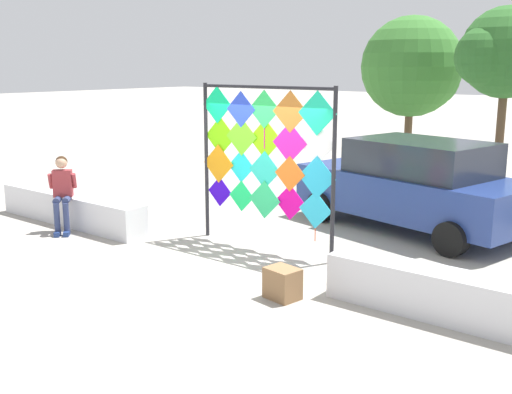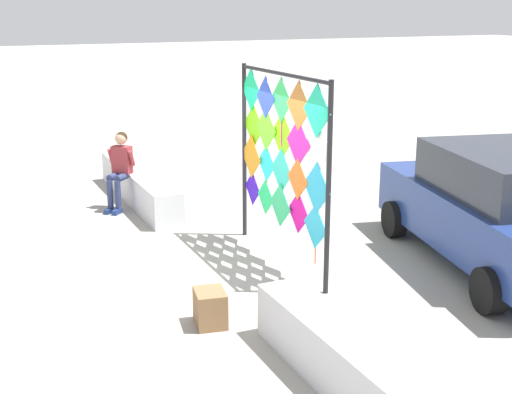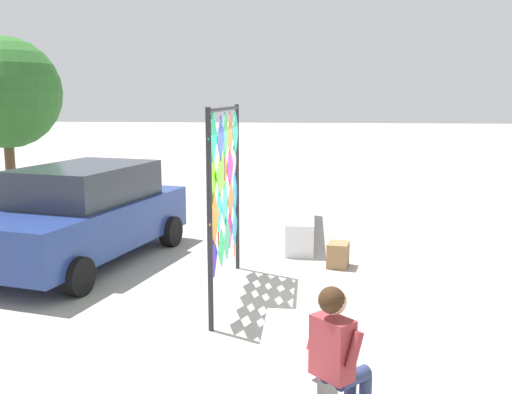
{
  "view_description": "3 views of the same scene",
  "coord_description": "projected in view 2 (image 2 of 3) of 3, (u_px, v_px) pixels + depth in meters",
  "views": [
    {
      "loc": [
        6.29,
        -7.54,
        3.17
      ],
      "look_at": [
        0.38,
        0.05,
        1.09
      ],
      "focal_mm": 42.97,
      "sensor_mm": 36.0,
      "label": 1
    },
    {
      "loc": [
        9.05,
        -3.73,
        3.78
      ],
      "look_at": [
        0.3,
        0.23,
        1.13
      ],
      "focal_mm": 49.53,
      "sensor_mm": 36.0,
      "label": 2
    },
    {
      "loc": [
        -8.21,
        -0.49,
        2.97
      ],
      "look_at": [
        0.35,
        0.34,
        1.47
      ],
      "focal_mm": 39.95,
      "sensor_mm": 36.0,
      "label": 3
    }
  ],
  "objects": [
    {
      "name": "cardboard_box_large",
      "position": [
        210.0,
        308.0,
        8.53
      ],
      "size": [
        0.51,
        0.43,
        0.44
      ],
      "primitive_type": "cube",
      "rotation": [
        0.0,
        0.0,
        -0.18
      ],
      "color": "olive",
      "rests_on": "ground"
    },
    {
      "name": "parked_car",
      "position": [
        501.0,
        208.0,
        10.28
      ],
      "size": [
        4.87,
        2.96,
        1.76
      ],
      "color": "navy",
      "rests_on": "ground"
    },
    {
      "name": "plaza_ledge_left",
      "position": [
        139.0,
        186.0,
        13.85
      ],
      "size": [
        4.03,
        0.54,
        0.62
      ],
      "primitive_type": "cube",
      "color": "silver",
      "rests_on": "ground"
    },
    {
      "name": "kite_display_rack",
      "position": [
        282.0,
        149.0,
        10.25
      ],
      "size": [
        2.82,
        0.08,
        2.86
      ],
      "color": "#232328",
      "rests_on": "ground"
    },
    {
      "name": "plaza_ledge_right",
      "position": [
        373.0,
        386.0,
        6.62
      ],
      "size": [
        4.03,
        0.54,
        0.62
      ],
      "primitive_type": "cube",
      "color": "silver",
      "rests_on": "ground"
    },
    {
      "name": "ground",
      "position": [
        234.0,
        267.0,
        10.44
      ],
      "size": [
        120.0,
        120.0,
        0.0
      ],
      "primitive_type": "plane",
      "color": "#9E998E"
    },
    {
      "name": "seated_vendor",
      "position": [
        120.0,
        165.0,
        13.16
      ],
      "size": [
        0.7,
        0.7,
        1.47
      ],
      "color": "navy",
      "rests_on": "ground"
    }
  ]
}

